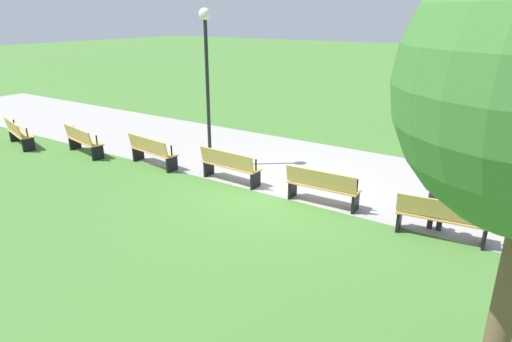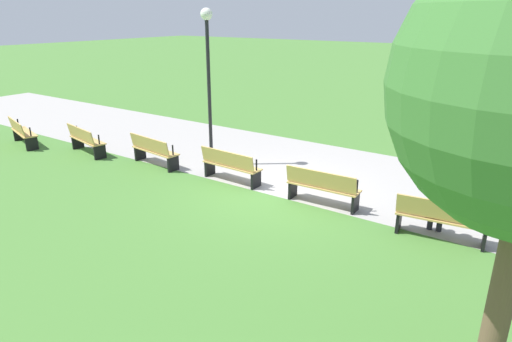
{
  "view_description": "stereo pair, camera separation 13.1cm",
  "coord_description": "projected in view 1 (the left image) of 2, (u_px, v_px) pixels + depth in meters",
  "views": [
    {
      "loc": [
        5.24,
        -8.73,
        4.2
      ],
      "look_at": [
        -0.0,
        -0.84,
        0.8
      ],
      "focal_mm": 30.82,
      "sensor_mm": 36.0,
      "label": 1
    },
    {
      "loc": [
        5.35,
        -8.65,
        4.2
      ],
      "look_at": [
        -0.0,
        -0.84,
        0.8
      ],
      "focal_mm": 30.82,
      "sensor_mm": 36.0,
      "label": 2
    }
  ],
  "objects": [
    {
      "name": "ground_plane",
      "position": [
        275.0,
        192.0,
        10.99
      ],
      "size": [
        120.0,
        120.0,
        0.0
      ],
      "primitive_type": "plane",
      "color": "#477A33"
    },
    {
      "name": "path_paving",
      "position": [
        313.0,
        168.0,
        12.67
      ],
      "size": [
        38.51,
        4.77,
        0.01
      ],
      "primitive_type": "cube",
      "color": "#A39E99",
      "rests_on": "ground"
    },
    {
      "name": "bench_1",
      "position": [
        18.0,
        133.0,
        14.58
      ],
      "size": [
        1.76,
        0.91,
        0.89
      ],
      "rotation": [
        0.0,
        0.0,
        -0.27
      ],
      "color": "tan",
      "rests_on": "ground"
    },
    {
      "name": "bench_2",
      "position": [
        83.0,
        140.0,
        13.72
      ],
      "size": [
        1.75,
        0.79,
        0.89
      ],
      "rotation": [
        0.0,
        0.0,
        -0.19
      ],
      "color": "tan",
      "rests_on": "ground"
    },
    {
      "name": "bench_3",
      "position": [
        152.0,
        151.0,
        12.67
      ],
      "size": [
        1.74,
        0.67,
        0.89
      ],
      "rotation": [
        0.0,
        0.0,
        -0.12
      ],
      "color": "tan",
      "rests_on": "ground"
    },
    {
      "name": "bench_4",
      "position": [
        230.0,
        165.0,
        11.45
      ],
      "size": [
        1.71,
        0.54,
        0.89
      ],
      "rotation": [
        0.0,
        0.0,
        -0.04
      ],
      "color": "tan",
      "rests_on": "ground"
    },
    {
      "name": "bench_5",
      "position": [
        322.0,
        186.0,
        10.07
      ],
      "size": [
        1.71,
        0.54,
        0.89
      ],
      "rotation": [
        0.0,
        0.0,
        0.04
      ],
      "color": "tan",
      "rests_on": "ground"
    },
    {
      "name": "bench_6",
      "position": [
        442.0,
        217.0,
        8.53
      ],
      "size": [
        1.74,
        0.67,
        0.89
      ],
      "rotation": [
        0.0,
        0.0,
        0.12
      ],
      "color": "tan",
      "rests_on": "ground"
    },
    {
      "name": "person_seated",
      "position": [
        437.0,
        206.0,
        8.64
      ],
      "size": [
        0.37,
        0.55,
        1.2
      ],
      "rotation": [
        0.0,
        0.0,
        0.12
      ],
      "color": "#2D3347",
      "rests_on": "ground"
    },
    {
      "name": "lamp_post",
      "position": [
        207.0,
        61.0,
        11.92
      ],
      "size": [
        0.32,
        0.32,
        4.35
      ],
      "color": "black",
      "rests_on": "ground"
    }
  ]
}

